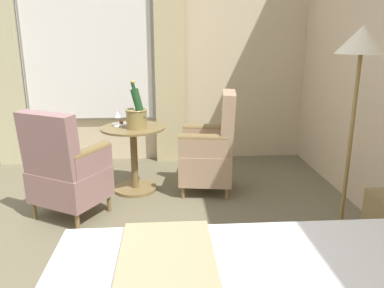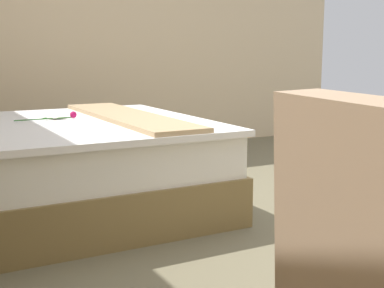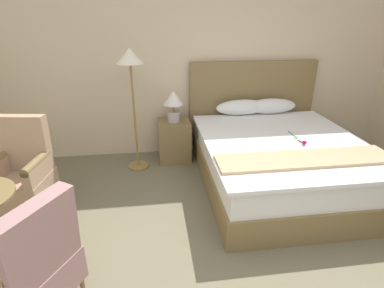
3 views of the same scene
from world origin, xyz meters
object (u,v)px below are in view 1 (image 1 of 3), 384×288
(wine_glass_near_bucket, at_px, (137,114))
(armchair_by_window, at_px, (211,150))
(side_table_round, at_px, (134,155))
(snack_plate, at_px, (120,124))
(floor_lamp_brass, at_px, (359,68))
(champagne_bucket, at_px, (137,115))
(wine_glass_near_edge, at_px, (117,115))
(armchair_facing_bed, at_px, (65,170))

(wine_glass_near_bucket, xyz_separation_m, armchair_by_window, (0.22, 0.74, -0.34))
(side_table_round, xyz_separation_m, snack_plate, (-0.11, -0.14, 0.30))
(side_table_round, distance_m, armchair_by_window, 0.78)
(floor_lamp_brass, bearing_deg, champagne_bucket, -125.67)
(wine_glass_near_bucket, bearing_deg, armchair_by_window, 73.20)
(side_table_round, bearing_deg, wine_glass_near_edge, -104.16)
(armchair_facing_bed, bearing_deg, champagne_bucket, 131.45)
(wine_glass_near_edge, relative_size, armchair_facing_bed, 0.16)
(champagne_bucket, relative_size, snack_plate, 3.01)
(side_table_round, distance_m, armchair_facing_bed, 0.79)
(champagne_bucket, distance_m, snack_plate, 0.28)
(wine_glass_near_bucket, xyz_separation_m, wine_glass_near_edge, (0.12, -0.18, 0.01))
(wine_glass_near_edge, height_order, armchair_facing_bed, armchair_facing_bed)
(floor_lamp_brass, height_order, wine_glass_near_edge, floor_lamp_brass)
(champagne_bucket, xyz_separation_m, snack_plate, (-0.18, -0.18, -0.12))
(wine_glass_near_bucket, height_order, armchair_facing_bed, armchair_facing_bed)
(side_table_round, xyz_separation_m, armchair_by_window, (0.06, 0.77, 0.05))
(wine_glass_near_bucket, height_order, armchair_by_window, armchair_by_window)
(floor_lamp_brass, bearing_deg, wine_glass_near_bucket, -130.56)
(side_table_round, relative_size, snack_plate, 4.29)
(wine_glass_near_edge, distance_m, armchair_facing_bed, 0.80)
(floor_lamp_brass, height_order, wine_glass_near_bucket, floor_lamp_brass)
(armchair_facing_bed, bearing_deg, side_table_round, 137.44)
(wine_glass_near_bucket, bearing_deg, armchair_facing_bed, -37.37)
(floor_lamp_brass, distance_m, wine_glass_near_bucket, 2.15)
(wine_glass_near_bucket, distance_m, armchair_facing_bed, 0.99)
(floor_lamp_brass, bearing_deg, armchair_by_window, -143.34)
(floor_lamp_brass, height_order, armchair_facing_bed, floor_lamp_brass)
(floor_lamp_brass, relative_size, snack_plate, 10.23)
(side_table_round, bearing_deg, floor_lamp_brass, 53.56)
(side_table_round, xyz_separation_m, champagne_bucket, (0.07, 0.05, 0.42))
(side_table_round, xyz_separation_m, wine_glass_near_bucket, (-0.16, 0.03, 0.39))
(floor_lamp_brass, bearing_deg, snack_plate, -126.64)
(armchair_facing_bed, bearing_deg, armchair_by_window, 111.58)
(floor_lamp_brass, relative_size, side_table_round, 2.39)
(snack_plate, relative_size, armchair_by_window, 0.15)
(wine_glass_near_bucket, relative_size, snack_plate, 0.91)
(snack_plate, height_order, armchair_facing_bed, armchair_facing_bed)
(champagne_bucket, bearing_deg, side_table_round, -144.79)
(floor_lamp_brass, relative_size, wine_glass_near_edge, 10.18)
(snack_plate, bearing_deg, floor_lamp_brass, 53.36)
(champagne_bucket, relative_size, armchair_facing_bed, 0.49)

